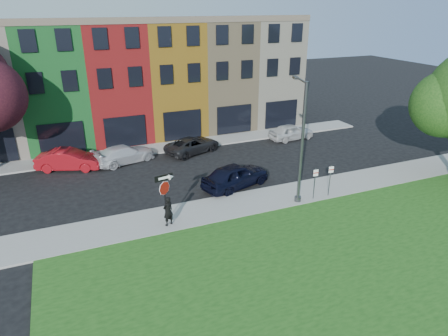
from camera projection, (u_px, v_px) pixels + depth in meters
name	position (u px, v px, depth m)	size (l,w,h in m)	color
ground	(270.00, 228.00, 22.07)	(120.00, 120.00, 0.00)	black
sidewalk_near	(275.00, 198.00, 25.32)	(40.00, 3.00, 0.12)	gray
sidewalk_far	(153.00, 149.00, 33.78)	(40.00, 2.40, 0.12)	gray
rowhouse_block	(140.00, 78.00, 37.35)	(30.00, 10.12, 10.00)	beige
stop_sign	(164.00, 189.00, 21.66)	(1.04, 0.24, 2.87)	black
man	(168.00, 211.00, 21.80)	(0.73, 0.62, 1.71)	black
sedan_near	(235.00, 176.00, 26.65)	(5.23, 3.36, 1.66)	black
parked_car_red	(69.00, 160.00, 29.53)	(4.96, 3.11, 1.54)	maroon
parked_car_silver	(124.00, 154.00, 30.82)	(5.12, 3.29, 1.38)	silver
parked_car_dark	(193.00, 145.00, 32.91)	(5.24, 3.80, 1.33)	black
parked_car_white	(291.00, 132.00, 36.07)	(4.31, 2.00, 1.43)	silver
street_lamp	(301.00, 143.00, 23.55)	(0.94, 2.53, 7.39)	#474A4C
parking_sign_a	(315.00, 180.00, 24.61)	(0.32, 0.10, 2.05)	#474A4C
parking_sign_b	(330.00, 177.00, 25.01)	(0.32, 0.11, 2.08)	#474A4C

